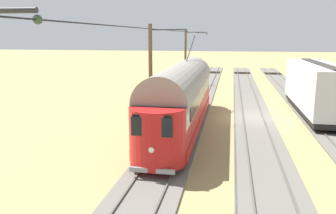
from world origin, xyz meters
name	(u,v)px	position (x,y,z in m)	size (l,w,h in m)	color
ground_plane	(253,118)	(0.00, 0.00, 0.00)	(220.00, 220.00, 0.00)	#9E8956
track_streetcar_siding	(320,119)	(-4.79, -0.31, 0.05)	(2.80, 80.00, 0.18)	#666059
track_adjacent_siding	(253,116)	(0.00, -0.31, 0.05)	(2.80, 80.00, 0.18)	#666059
track_third_siding	(190,114)	(4.79, -0.31, 0.05)	(2.80, 80.00, 0.18)	#666059
vintage_streetcar	(182,95)	(4.79, 4.03, 2.26)	(2.65, 16.99, 5.91)	red
boxcar_adjacent	(317,87)	(-4.79, -1.91, 2.16)	(2.96, 11.63, 3.85)	silver
catenary_pole_foreground	(186,56)	(7.30, -16.55, 3.58)	(2.81, 0.28, 6.84)	brown
catenary_pole_mid_near	(152,71)	(7.30, 1.82, 3.58)	(2.81, 0.28, 6.84)	brown
overhead_wire_run	(188,32)	(4.84, 1.11, 6.30)	(2.60, 40.75, 0.18)	black
switch_stand	(316,94)	(-6.18, -7.98, 0.70)	(0.50, 0.30, 1.24)	black
spare_tie_stack	(145,109)	(8.44, -0.40, 0.27)	(2.40, 2.40, 0.54)	#2D2316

